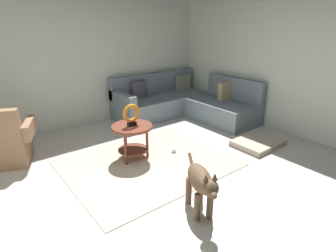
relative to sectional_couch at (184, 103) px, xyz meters
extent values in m
cube|color=beige|center=(-1.99, -2.01, -0.34)|extent=(6.00, 6.00, 0.10)
cube|color=silver|center=(-1.99, 0.93, 1.06)|extent=(6.00, 0.12, 2.70)
cube|color=silver|center=(0.95, -2.01, 1.06)|extent=(0.12, 6.00, 2.70)
cube|color=#BCAD93|center=(-1.84, -1.31, -0.29)|extent=(2.30, 1.90, 0.01)
cube|color=slate|center=(-0.26, 0.39, -0.08)|extent=(2.20, 0.85, 0.42)
cube|color=slate|center=(-0.26, 0.75, 0.36)|extent=(2.20, 0.14, 0.46)
cube|color=slate|center=(0.41, -0.73, -0.08)|extent=(0.85, 1.40, 0.42)
cube|color=slate|center=(0.77, -0.73, 0.36)|extent=(0.14, 1.40, 0.46)
cube|color=slate|center=(-1.28, 0.39, 0.24)|extent=(0.16, 0.85, 0.22)
cube|color=gray|center=(0.49, 0.60, 0.30)|extent=(0.39, 0.16, 0.38)
cube|color=#4C4C56|center=(-0.76, 0.60, 0.30)|extent=(0.39, 0.16, 0.38)
cube|color=tan|center=(0.62, -0.63, 0.30)|extent=(0.39, 0.15, 0.38)
cube|color=#936B4C|center=(-3.45, -0.02, -0.09)|extent=(0.78, 0.78, 0.40)
cube|color=#936B4C|center=(-3.13, -0.15, 0.22)|extent=(0.32, 0.59, 0.22)
cylinder|color=brown|center=(-1.93, -1.05, 0.23)|extent=(0.60, 0.60, 0.04)
cylinder|color=brown|center=(-1.93, -1.05, -0.14)|extent=(0.45, 0.45, 0.02)
cylinder|color=brown|center=(-1.93, -0.83, -0.04)|extent=(0.04, 0.04, 0.50)
cylinder|color=brown|center=(-2.12, -1.16, -0.04)|extent=(0.04, 0.04, 0.50)
cylinder|color=brown|center=(-1.74, -1.16, -0.04)|extent=(0.04, 0.04, 0.50)
cube|color=black|center=(-1.93, -1.05, 0.27)|extent=(0.12, 0.08, 0.05)
torus|color=orange|center=(-1.93, -1.05, 0.44)|extent=(0.28, 0.06, 0.28)
cube|color=#B2A38E|center=(-0.01, -1.93, -0.25)|extent=(0.80, 0.60, 0.09)
cylinder|color=brown|center=(-2.01, -2.73, -0.13)|extent=(0.07, 0.07, 0.32)
cylinder|color=brown|center=(-2.14, -2.67, -0.13)|extent=(0.07, 0.07, 0.32)
cylinder|color=brown|center=(-1.87, -2.45, -0.13)|extent=(0.07, 0.07, 0.32)
cylinder|color=brown|center=(-2.00, -2.39, -0.13)|extent=(0.07, 0.07, 0.32)
ellipsoid|color=brown|center=(-2.00, -2.56, 0.11)|extent=(0.42, 0.56, 0.24)
sphere|color=brown|center=(-2.13, -2.83, 0.18)|extent=(0.17, 0.17, 0.17)
ellipsoid|color=brown|center=(-2.17, -2.90, 0.16)|extent=(0.11, 0.14, 0.07)
cone|color=brown|center=(-2.09, -2.84, 0.30)|extent=(0.06, 0.06, 0.07)
cone|color=brown|center=(-2.17, -2.80, 0.30)|extent=(0.06, 0.06, 0.07)
cylinder|color=brown|center=(-1.87, -2.28, 0.15)|extent=(0.12, 0.20, 0.16)
sphere|color=silver|center=(-1.32, -1.28, -0.25)|extent=(0.08, 0.08, 0.08)
camera|label=1|loc=(-3.85, -4.36, 1.68)|focal=29.61mm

